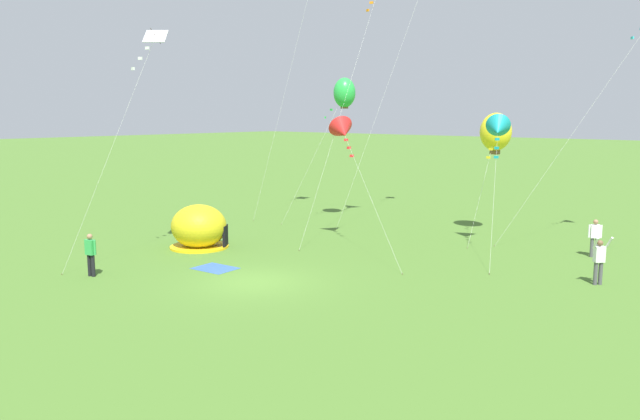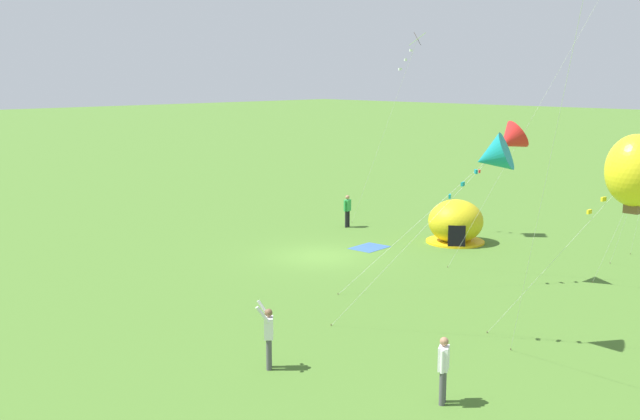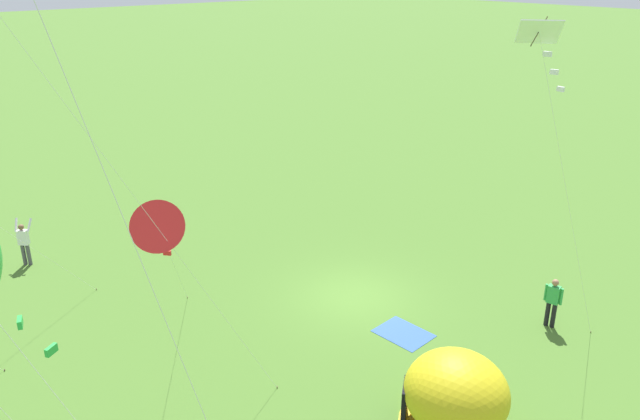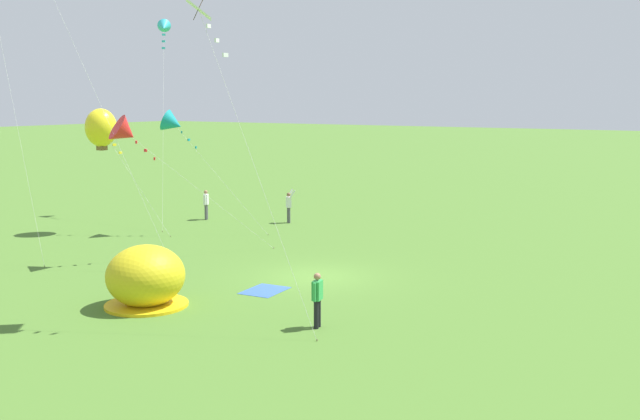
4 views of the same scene
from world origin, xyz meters
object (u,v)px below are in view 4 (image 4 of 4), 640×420
object	(u,v)px
person_with_toddler	(206,203)
kite_yellow	(101,128)
person_far_back	(317,297)
kite_cyan	(164,27)
kite_red	(125,132)
popup_tent	(146,277)
kite_teal	(173,123)
person_arms_raised	(289,205)
kite_white	(203,19)

from	to	relation	value
person_with_toddler	kite_yellow	size ratio (longest dim) A/B	0.27
person_far_back	kite_cyan	size ratio (longest dim) A/B	0.15
kite_cyan	kite_red	xyz separation A→B (m)	(-11.64, -8.71, -5.60)
popup_tent	kite_yellow	bearing A→B (deg)	52.91
person_with_toddler	kite_teal	bearing A→B (deg)	-160.09
kite_red	kite_teal	bearing A→B (deg)	27.45
popup_tent	kite_teal	xyz separation A→B (m)	(10.96, 8.80, 4.70)
person_arms_raised	kite_red	bearing A→B (deg)	-179.29
person_with_toddler	kite_cyan	size ratio (longest dim) A/B	0.15
kite_cyan	kite_teal	world-z (taller)	kite_cyan
popup_tent	kite_cyan	distance (m)	23.74
person_far_back	kite_yellow	bearing A→B (deg)	65.93
popup_tent	person_with_toddler	size ratio (longest dim) A/B	1.63
popup_tent	kite_cyan	world-z (taller)	kite_cyan
person_far_back	kite_yellow	world-z (taller)	kite_yellow
popup_tent	kite_cyan	xyz separation A→B (m)	(16.12, 14.15, 10.17)
kite_red	kite_white	distance (m)	9.73
kite_red	kite_cyan	bearing A→B (deg)	36.83
kite_teal	kite_white	size ratio (longest dim) A/B	0.64
person_far_back	kite_cyan	distance (m)	27.32
popup_tent	person_far_back	xyz separation A→B (m)	(1.02, -6.21, -0.03)
popup_tent	person_with_toddler	bearing A→B (deg)	34.29
person_far_back	person_arms_raised	xyz separation A→B (m)	(15.69, 11.79, 0.03)
person_with_toddler	kite_red	world-z (taller)	kite_red
person_arms_raised	kite_white	bearing A→B (deg)	-153.74
person_far_back	person_arms_raised	bearing A→B (deg)	36.93
kite_red	person_with_toddler	bearing A→B (deg)	24.61
popup_tent	person_far_back	bearing A→B (deg)	-80.71
person_far_back	person_arms_raised	size ratio (longest dim) A/B	0.91
person_with_toddler	kite_teal	size ratio (longest dim) A/B	0.27
kite_teal	kite_yellow	bearing A→B (deg)	116.24
kite_cyan	kite_red	size ratio (longest dim) A/B	1.74
person_arms_raised	person_far_back	bearing A→B (deg)	-143.07
kite_cyan	kite_yellow	size ratio (longest dim) A/B	1.81
kite_red	kite_white	bearing A→B (deg)	-117.61
person_arms_raised	kite_cyan	xyz separation A→B (m)	(-0.59, 8.56, 10.17)
popup_tent	person_arms_raised	bearing A→B (deg)	18.49
person_far_back	kite_red	size ratio (longest dim) A/B	0.26
person_far_back	kite_white	xyz separation A→B (m)	(-0.68, 3.71, 8.42)
kite_cyan	popup_tent	bearing A→B (deg)	-138.72
kite_white	person_with_toddler	bearing A→B (deg)	40.89
person_far_back	kite_red	distance (m)	12.99
person_far_back	person_with_toddler	distance (m)	21.71
popup_tent	kite_red	world-z (taller)	kite_red
person_far_back	person_with_toddler	world-z (taller)	same
kite_cyan	person_arms_raised	bearing A→B (deg)	-86.07
kite_cyan	kite_white	distance (m)	23.01
person_arms_raised	kite_yellow	distance (m)	10.94
person_arms_raised	person_with_toddler	bearing A→B (deg)	108.69
popup_tent	kite_yellow	distance (m)	15.99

